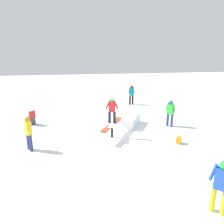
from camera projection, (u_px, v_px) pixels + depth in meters
name	position (u px, v px, depth m)	size (l,w,h in m)	color
ground_plane	(112.00, 137.00, 11.25)	(60.00, 60.00, 0.00)	white
rail_feature	(112.00, 125.00, 11.08)	(2.20, 1.44, 0.75)	black
snow_kicker_ramp	(124.00, 120.00, 13.02)	(1.80, 1.50, 0.60)	white
main_rider_on_rail	(112.00, 111.00, 10.87)	(1.45, 0.66, 1.32)	white
bystander_teal	(131.00, 94.00, 17.75)	(0.37, 0.65, 1.59)	black
bystander_green	(170.00, 112.00, 12.62)	(0.56, 0.45, 1.55)	navy
bystander_blue	(221.00, 185.00, 5.80)	(0.50, 0.53, 1.58)	yellow
bystander_yellow	(28.00, 132.00, 9.56)	(0.57, 0.42, 1.56)	navy
loose_snowboard_white	(153.00, 112.00, 15.75)	(1.33, 0.28, 0.02)	white
folding_chair	(31.00, 118.00, 13.01)	(0.62, 0.62, 0.88)	#3F3F44
backpack_on_snow	(179.00, 140.00, 10.44)	(0.30, 0.22, 0.34)	orange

